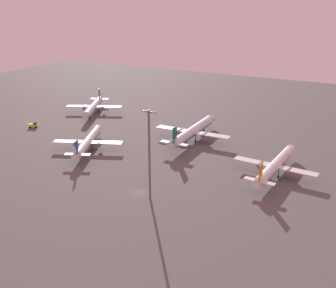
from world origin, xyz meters
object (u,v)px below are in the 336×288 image
airplane_terminal_side (88,141)px  airplane_far_stand (193,131)px  cargo_loader (33,125)px  airplane_mid_apron (94,106)px  airplane_near_gate (275,165)px  apron_light_west (149,150)px

airplane_terminal_side → airplane_far_stand: 44.80m
cargo_loader → airplane_mid_apron: bearing=125.8°
airplane_terminal_side → airplane_near_gate: (73.90, 9.66, 0.16)m
airplane_far_stand → airplane_near_gate: bearing=-25.9°
airplane_terminal_side → airplane_mid_apron: bearing=101.8°
airplane_mid_apron → apron_light_west: size_ratio=1.25×
airplane_near_gate → airplane_mid_apron: (-104.91, 35.68, -0.01)m
airplane_mid_apron → apron_light_west: apron_light_west is taller
airplane_near_gate → cargo_loader: bearing=-176.1°
airplane_far_stand → cargo_loader: airplane_far_stand is taller
airplane_terminal_side → apron_light_west: apron_light_west is taller
airplane_near_gate → apron_light_west: size_ratio=1.33×
airplane_near_gate → cargo_loader: 115.59m
airplane_mid_apron → apron_light_west: 103.44m
airplane_mid_apron → airplane_terminal_side: bearing=100.3°
airplane_terminal_side → apron_light_west: (43.40, -25.43, 12.67)m
airplane_terminal_side → airplane_mid_apron: 54.92m
airplane_far_stand → airplane_mid_apron: bearing=166.7°
airplane_terminal_side → airplane_near_gate: bearing=-15.1°
airplane_far_stand → airplane_mid_apron: airplane_far_stand is taller
cargo_loader → apron_light_west: 94.00m
airplane_far_stand → apron_light_west: bearing=-79.6°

